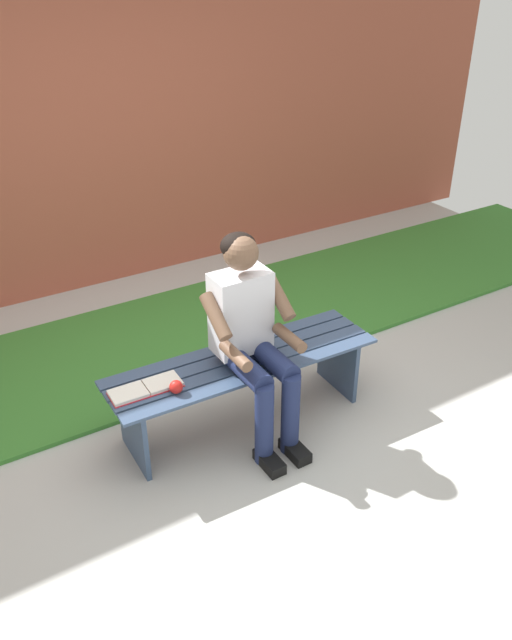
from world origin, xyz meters
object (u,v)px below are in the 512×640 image
apple (176,387)px  book_open (146,388)px  bench_near (243,375)px  person_seated (252,333)px

apple → book_open: 0.18m
bench_near → person_seated: size_ratio=1.33×
apple → person_seated: bearing=179.2°
bench_near → apple: (0.49, 0.09, 0.15)m
bench_near → person_seated: bearing=92.5°
person_seated → apple: person_seated is taller
bench_near → person_seated: (-0.00, 0.10, 0.35)m
person_seated → apple: (0.49, -0.01, -0.20)m
bench_near → apple: bearing=11.0°
bench_near → book_open: size_ratio=4.09×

